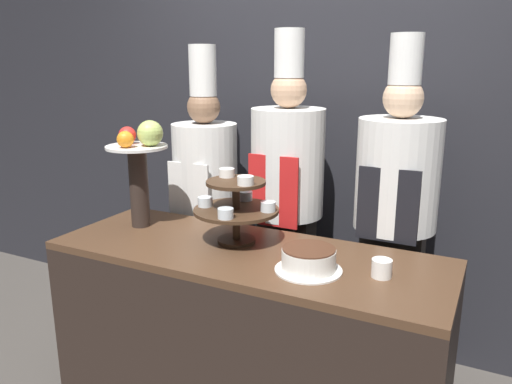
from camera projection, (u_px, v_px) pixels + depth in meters
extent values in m
cube|color=#232328|center=(321.00, 113.00, 2.94)|extent=(10.00, 0.06, 2.80)
cube|color=black|center=(247.00, 339.00, 2.36)|extent=(1.81, 0.65, 0.83)
cube|color=#4C3321|center=(246.00, 254.00, 2.26)|extent=(1.81, 0.65, 0.03)
cylinder|color=#3D2819|center=(236.00, 240.00, 2.36)|extent=(0.18, 0.18, 0.02)
cylinder|color=#3D2819|center=(236.00, 212.00, 2.32)|extent=(0.04, 0.04, 0.30)
cylinder|color=#3D2819|center=(236.00, 210.00, 2.32)|extent=(0.40, 0.40, 0.02)
cylinder|color=#3D2819|center=(236.00, 182.00, 2.29)|extent=(0.28, 0.28, 0.02)
cylinder|color=silver|center=(245.00, 196.00, 2.46)|extent=(0.07, 0.07, 0.04)
cylinder|color=beige|center=(245.00, 197.00, 2.46)|extent=(0.06, 0.06, 0.03)
cylinder|color=silver|center=(205.00, 202.00, 2.35)|extent=(0.07, 0.07, 0.04)
cylinder|color=gold|center=(205.00, 203.00, 2.36)|extent=(0.06, 0.06, 0.03)
cylinder|color=silver|center=(226.00, 213.00, 2.17)|extent=(0.07, 0.07, 0.04)
cylinder|color=green|center=(226.00, 215.00, 2.17)|extent=(0.06, 0.06, 0.03)
cylinder|color=silver|center=(268.00, 206.00, 2.28)|extent=(0.07, 0.07, 0.04)
cylinder|color=red|center=(268.00, 208.00, 2.28)|extent=(0.06, 0.06, 0.03)
cylinder|color=white|center=(227.00, 173.00, 2.36)|extent=(0.07, 0.07, 0.04)
cylinder|color=white|center=(246.00, 180.00, 2.20)|extent=(0.07, 0.07, 0.04)
cylinder|color=#2D231E|center=(139.00, 188.00, 2.54)|extent=(0.10, 0.10, 0.41)
cylinder|color=white|center=(137.00, 147.00, 2.49)|extent=(0.31, 0.31, 0.01)
sphere|color=#ADC160|center=(150.00, 133.00, 2.46)|extent=(0.13, 0.13, 0.13)
sphere|color=orange|center=(148.00, 135.00, 2.54)|extent=(0.09, 0.09, 0.09)
sphere|color=red|center=(127.00, 135.00, 2.53)|extent=(0.09, 0.09, 0.09)
sphere|color=orange|center=(125.00, 139.00, 2.41)|extent=(0.08, 0.08, 0.08)
cylinder|color=white|center=(308.00, 270.00, 2.03)|extent=(0.28, 0.28, 0.01)
cylinder|color=white|center=(309.00, 259.00, 2.02)|extent=(0.22, 0.22, 0.08)
cylinder|color=#472819|center=(309.00, 249.00, 2.01)|extent=(0.22, 0.22, 0.01)
cylinder|color=white|center=(382.00, 268.00, 1.97)|extent=(0.08, 0.08, 0.07)
cube|color=#38332D|center=(208.00, 274.00, 3.11)|extent=(0.28, 0.16, 0.82)
cylinder|color=white|center=(205.00, 168.00, 2.94)|extent=(0.38, 0.38, 0.53)
cube|color=white|center=(189.00, 192.00, 2.81)|extent=(0.27, 0.01, 0.34)
sphere|color=#846047|center=(204.00, 107.00, 2.85)|extent=(0.19, 0.19, 0.19)
cylinder|color=white|center=(203.00, 70.00, 2.80)|extent=(0.15, 0.15, 0.28)
cube|color=#38332D|center=(286.00, 287.00, 2.87)|extent=(0.30, 0.16, 0.87)
cylinder|color=silver|center=(288.00, 163.00, 2.69)|extent=(0.39, 0.39, 0.58)
cube|color=red|center=(273.00, 191.00, 2.56)|extent=(0.28, 0.01, 0.37)
sphere|color=tan|center=(289.00, 90.00, 2.59)|extent=(0.19, 0.19, 0.19)
cylinder|color=white|center=(289.00, 53.00, 2.55)|extent=(0.15, 0.15, 0.24)
cube|color=#38332D|center=(388.00, 307.00, 2.62)|extent=(0.30, 0.17, 0.88)
cylinder|color=white|center=(398.00, 174.00, 2.44)|extent=(0.40, 0.40, 0.55)
cube|color=black|center=(387.00, 206.00, 2.30)|extent=(0.28, 0.01, 0.35)
sphere|color=#DBB28E|center=(403.00, 98.00, 2.34)|extent=(0.19, 0.19, 0.19)
cylinder|color=white|center=(406.00, 59.00, 2.30)|extent=(0.15, 0.15, 0.23)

